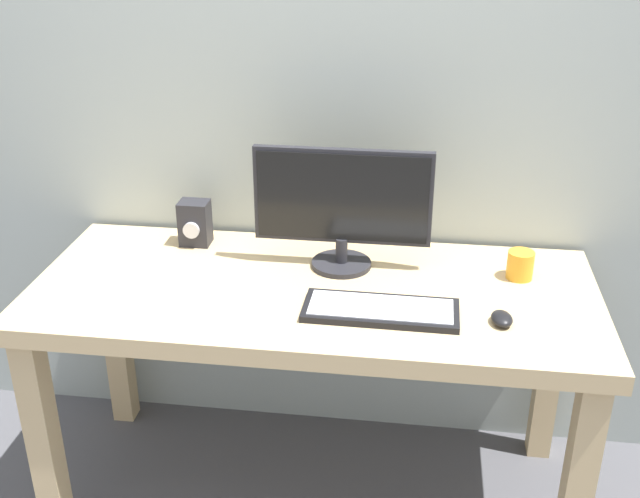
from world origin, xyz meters
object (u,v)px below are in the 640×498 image
object	(u,v)px
keyboard_primary	(381,310)
audio_controller	(195,223)
coffee_mug	(520,265)
monitor	(342,205)
desk	(313,317)
mouse	(502,319)

from	to	relation	value
keyboard_primary	audio_controller	world-z (taller)	audio_controller
keyboard_primary	coffee_mug	distance (m)	0.47
monitor	audio_controller	bearing A→B (deg)	169.15
monitor	coffee_mug	xyz separation A→B (m)	(0.53, -0.01, -0.16)
keyboard_primary	coffee_mug	xyz separation A→B (m)	(0.39, 0.27, 0.03)
desk	mouse	bearing A→B (deg)	-15.25
desk	audio_controller	bearing A→B (deg)	149.91
mouse	audio_controller	world-z (taller)	audio_controller
keyboard_primary	mouse	distance (m)	0.32
keyboard_primary	monitor	bearing A→B (deg)	116.03
mouse	coffee_mug	size ratio (longest dim) A/B	0.95
desk	monitor	xyz separation A→B (m)	(0.07, 0.15, 0.30)
coffee_mug	monitor	bearing A→B (deg)	178.50
mouse	coffee_mug	bearing A→B (deg)	67.15
monitor	mouse	world-z (taller)	monitor
monitor	coffee_mug	distance (m)	0.55
desk	keyboard_primary	bearing A→B (deg)	-32.93
desk	mouse	world-z (taller)	mouse
audio_controller	monitor	bearing A→B (deg)	-10.85
monitor	keyboard_primary	bearing A→B (deg)	-63.97
monitor	audio_controller	size ratio (longest dim) A/B	3.64
desk	keyboard_primary	world-z (taller)	keyboard_primary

